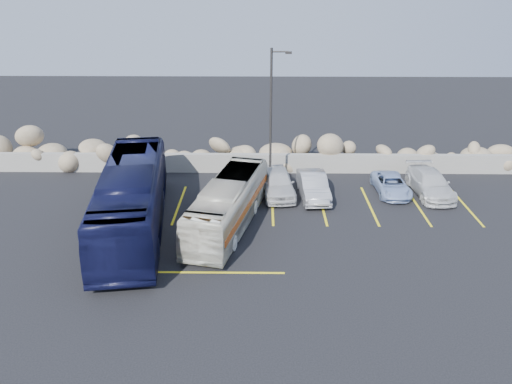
{
  "coord_description": "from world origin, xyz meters",
  "views": [
    {
      "loc": [
        2.02,
        -17.69,
        11.48
      ],
      "look_at": [
        1.74,
        4.0,
        2.07
      ],
      "focal_mm": 35.0,
      "sensor_mm": 36.0,
      "label": 1
    }
  ],
  "objects_px": {
    "lamppost": "(272,116)",
    "car_d": "(391,185)",
    "tour_coach": "(132,198)",
    "car_a": "(278,182)",
    "car_c": "(430,183)",
    "car_b": "(313,186)",
    "vintage_bus": "(228,204)"
  },
  "relations": [
    {
      "from": "tour_coach",
      "to": "car_c",
      "type": "distance_m",
      "value": 16.5
    },
    {
      "from": "vintage_bus",
      "to": "car_d",
      "type": "height_order",
      "value": "vintage_bus"
    },
    {
      "from": "tour_coach",
      "to": "car_d",
      "type": "height_order",
      "value": "tour_coach"
    },
    {
      "from": "car_d",
      "to": "car_b",
      "type": "bearing_deg",
      "value": -173.73
    },
    {
      "from": "car_a",
      "to": "car_c",
      "type": "distance_m",
      "value": 8.68
    },
    {
      "from": "vintage_bus",
      "to": "car_a",
      "type": "height_order",
      "value": "vintage_bus"
    },
    {
      "from": "lamppost",
      "to": "vintage_bus",
      "type": "xyz_separation_m",
      "value": [
        -2.18,
        -5.0,
        -3.09
      ]
    },
    {
      "from": "vintage_bus",
      "to": "car_a",
      "type": "distance_m",
      "value": 4.73
    },
    {
      "from": "lamppost",
      "to": "car_a",
      "type": "relative_size",
      "value": 1.86
    },
    {
      "from": "lamppost",
      "to": "car_b",
      "type": "distance_m",
      "value": 4.53
    },
    {
      "from": "lamppost",
      "to": "tour_coach",
      "type": "xyz_separation_m",
      "value": [
        -6.81,
        -5.3,
        -2.67
      ]
    },
    {
      "from": "lamppost",
      "to": "car_a",
      "type": "xyz_separation_m",
      "value": [
        0.37,
        -1.04,
        -3.56
      ]
    },
    {
      "from": "vintage_bus",
      "to": "car_d",
      "type": "relative_size",
      "value": 2.33
    },
    {
      "from": "car_c",
      "to": "vintage_bus",
      "type": "bearing_deg",
      "value": -162.43
    },
    {
      "from": "lamppost",
      "to": "car_d",
      "type": "xyz_separation_m",
      "value": [
        6.87,
        -0.77,
        -3.78
      ]
    },
    {
      "from": "car_a",
      "to": "vintage_bus",
      "type": "bearing_deg",
      "value": -128.34
    },
    {
      "from": "car_b",
      "to": "vintage_bus",
      "type": "bearing_deg",
      "value": -145.34
    },
    {
      "from": "lamppost",
      "to": "car_b",
      "type": "height_order",
      "value": "lamppost"
    },
    {
      "from": "car_a",
      "to": "car_b",
      "type": "xyz_separation_m",
      "value": [
        1.98,
        -0.34,
        -0.05
      ]
    },
    {
      "from": "car_a",
      "to": "car_b",
      "type": "relative_size",
      "value": 1.04
    },
    {
      "from": "vintage_bus",
      "to": "lamppost",
      "type": "bearing_deg",
      "value": 79.43
    },
    {
      "from": "tour_coach",
      "to": "car_d",
      "type": "xyz_separation_m",
      "value": [
        13.68,
        4.53,
        -1.11
      ]
    },
    {
      "from": "lamppost",
      "to": "vintage_bus",
      "type": "height_order",
      "value": "lamppost"
    },
    {
      "from": "tour_coach",
      "to": "car_a",
      "type": "bearing_deg",
      "value": 22.6
    },
    {
      "from": "tour_coach",
      "to": "car_a",
      "type": "relative_size",
      "value": 2.72
    },
    {
      "from": "tour_coach",
      "to": "car_b",
      "type": "distance_m",
      "value": 10.01
    },
    {
      "from": "lamppost",
      "to": "car_c",
      "type": "bearing_deg",
      "value": -5.46
    },
    {
      "from": "car_a",
      "to": "car_c",
      "type": "xyz_separation_m",
      "value": [
        8.68,
        0.17,
        -0.08
      ]
    },
    {
      "from": "tour_coach",
      "to": "car_c",
      "type": "xyz_separation_m",
      "value": [
        15.86,
        4.44,
        -0.97
      ]
    },
    {
      "from": "car_a",
      "to": "car_d",
      "type": "bearing_deg",
      "value": -3.25
    },
    {
      "from": "vintage_bus",
      "to": "car_d",
      "type": "distance_m",
      "value": 10.01
    },
    {
      "from": "car_c",
      "to": "car_d",
      "type": "distance_m",
      "value": 2.18
    }
  ]
}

